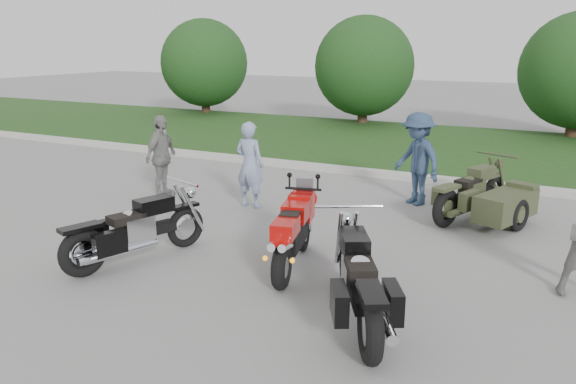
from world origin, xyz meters
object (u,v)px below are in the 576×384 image
at_px(cruiser_right, 359,285).
at_px(person_denim, 417,159).
at_px(cruiser_sidecar, 490,201).
at_px(sportbike_red, 293,232).
at_px(person_back, 161,156).
at_px(cruiser_left, 131,233).
at_px(person_stripe, 250,165).

distance_m(cruiser_right, person_denim, 5.15).
relative_size(cruiser_sidecar, person_denim, 1.23).
relative_size(sportbike_red, person_denim, 1.10).
xyz_separation_m(cruiser_sidecar, person_back, (-6.21, -1.09, 0.42)).
bearing_deg(sportbike_red, cruiser_sidecar, 43.63).
distance_m(cruiser_left, person_denim, 5.61).
relative_size(sportbike_red, person_stripe, 1.20).
distance_m(sportbike_red, cruiser_left, 2.31).
bearing_deg(sportbike_red, person_stripe, 117.43).
height_order(cruiser_right, person_stripe, person_stripe).
bearing_deg(sportbike_red, cruiser_left, -173.19).
bearing_deg(sportbike_red, person_denim, 66.59).
relative_size(sportbike_red, cruiser_left, 0.89).
bearing_deg(person_back, cruiser_left, -154.60).
height_order(sportbike_red, person_back, person_back).
height_order(cruiser_left, cruiser_right, cruiser_right).
xyz_separation_m(person_stripe, person_back, (-1.97, -0.16, 0.01)).
bearing_deg(person_stripe, cruiser_sidecar, -164.07).
bearing_deg(person_back, cruiser_sidecar, -86.44).
distance_m(sportbike_red, person_denim, 4.08).
height_order(cruiser_sidecar, person_stripe, person_stripe).
bearing_deg(cruiser_right, person_denim, 68.93).
relative_size(cruiser_left, cruiser_sidecar, 1.01).
distance_m(cruiser_left, person_stripe, 3.23).
distance_m(cruiser_right, cruiser_sidecar, 4.50).
xyz_separation_m(cruiser_sidecar, person_denim, (-1.46, 0.67, 0.48)).
bearing_deg(cruiser_right, cruiser_sidecar, 51.31).
xyz_separation_m(cruiser_right, cruiser_sidecar, (0.81, 4.42, -0.06)).
height_order(person_stripe, person_denim, person_denim).
height_order(cruiser_left, person_stripe, person_stripe).
distance_m(cruiser_left, cruiser_sidecar, 5.98).
bearing_deg(cruiser_sidecar, person_stripe, -146.78).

